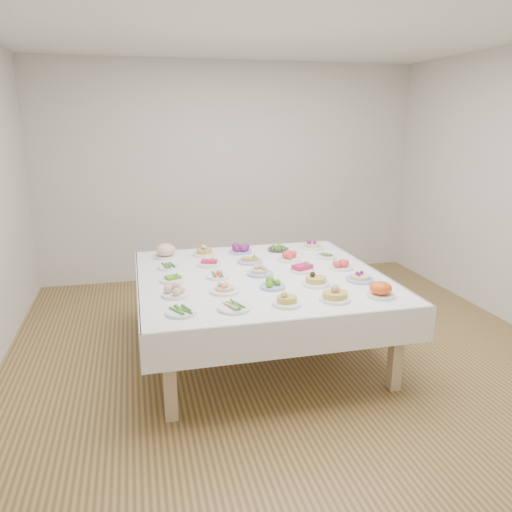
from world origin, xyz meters
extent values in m
plane|color=olive|center=(0.00, 0.00, 0.00)|extent=(5.00, 5.00, 0.00)
cube|color=white|center=(0.00, 0.00, 2.80)|extent=(5.00, 5.00, 0.02)
cube|color=silver|center=(0.00, 2.50, 1.40)|extent=(5.00, 0.02, 2.80)
cube|color=silver|center=(0.00, -2.50, 1.40)|extent=(5.00, 0.02, 2.80)
cube|color=white|center=(-0.23, 0.05, 0.72)|extent=(2.11, 2.11, 0.06)
cube|color=white|center=(-0.23, 1.11, 0.61)|extent=(2.13, 0.02, 0.28)
cube|color=white|center=(-0.23, -1.00, 0.61)|extent=(2.13, 0.02, 0.28)
cube|color=white|center=(0.83, 0.05, 0.61)|extent=(0.01, 2.13, 0.28)
cube|color=white|center=(-1.29, 0.05, 0.61)|extent=(0.02, 2.13, 0.28)
cube|color=#D6BA89|center=(-1.11, -0.82, 0.34)|extent=(0.09, 0.09, 0.69)
cube|color=#D6BA89|center=(0.65, -0.82, 0.34)|extent=(0.09, 0.09, 0.69)
cube|color=#D6BA89|center=(-1.11, 0.93, 0.34)|extent=(0.09, 0.09, 0.69)
cube|color=#D6BA89|center=(0.65, 0.93, 0.34)|extent=(0.09, 0.09, 0.69)
cylinder|color=white|center=(-1.00, -0.71, 0.76)|extent=(0.22, 0.22, 0.02)
cylinder|color=white|center=(-0.62, -0.72, 0.76)|extent=(0.24, 0.24, 0.02)
cylinder|color=white|center=(-0.22, -0.72, 0.76)|extent=(0.21, 0.21, 0.02)
cylinder|color=white|center=(0.16, -0.71, 0.76)|extent=(0.23, 0.23, 0.02)
cylinder|color=white|center=(0.53, -0.72, 0.76)|extent=(0.21, 0.21, 0.02)
cylinder|color=white|center=(-1.00, -0.32, 0.76)|extent=(0.22, 0.22, 0.02)
cylinder|color=white|center=(-0.62, -0.33, 0.76)|extent=(0.23, 0.23, 0.02)
cylinder|color=#4C66B2|center=(-0.22, -0.33, 0.76)|extent=(0.20, 0.20, 0.02)
cylinder|color=white|center=(0.15, -0.33, 0.76)|extent=(0.23, 0.23, 0.02)
cylinder|color=#4C66B2|center=(0.55, -0.33, 0.76)|extent=(0.23, 0.23, 0.02)
cylinder|color=white|center=(-0.99, 0.05, 0.76)|extent=(0.21, 0.21, 0.02)
cylinder|color=white|center=(-0.61, 0.06, 0.76)|extent=(0.21, 0.21, 0.02)
cylinder|color=#4C66B2|center=(-0.23, 0.05, 0.76)|extent=(0.23, 0.23, 0.02)
cylinder|color=white|center=(0.16, 0.05, 0.76)|extent=(0.21, 0.21, 0.02)
cylinder|color=white|center=(0.53, 0.04, 0.76)|extent=(0.22, 0.22, 0.02)
cylinder|color=white|center=(-1.00, 0.44, 0.76)|extent=(0.20, 0.20, 0.02)
cylinder|color=white|center=(-0.62, 0.45, 0.76)|extent=(0.22, 0.22, 0.02)
cylinder|color=#4C66B2|center=(-0.23, 0.44, 0.76)|extent=(0.24, 0.24, 0.02)
cylinder|color=white|center=(0.15, 0.43, 0.76)|extent=(0.22, 0.22, 0.02)
cylinder|color=white|center=(0.54, 0.44, 0.76)|extent=(0.22, 0.22, 0.02)
cylinder|color=white|center=(-1.00, 0.81, 0.76)|extent=(0.22, 0.22, 0.02)
cylinder|color=white|center=(-0.62, 0.82, 0.76)|extent=(0.23, 0.23, 0.02)
cylinder|color=#4C66B2|center=(-0.24, 0.83, 0.76)|extent=(0.23, 0.23, 0.02)
cylinder|color=#2E2C29|center=(0.16, 0.81, 0.76)|extent=(0.21, 0.21, 0.02)
cylinder|color=white|center=(0.54, 0.82, 0.76)|extent=(0.24, 0.24, 0.02)
camera|label=1|loc=(-1.27, -4.02, 2.07)|focal=35.00mm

